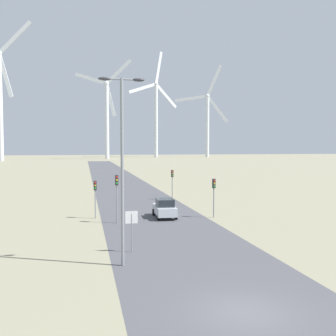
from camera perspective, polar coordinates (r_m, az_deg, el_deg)
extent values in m
plane|color=gray|center=(17.67, 11.09, -19.77)|extent=(600.00, 600.00, 0.00)
cube|color=#47474C|center=(63.65, -6.15, -3.04)|extent=(10.00, 240.00, 0.01)
cylinder|color=gray|center=(22.46, -6.66, -0.76)|extent=(0.18, 0.18, 10.68)
cylinder|color=gray|center=(22.72, -6.75, 12.67)|extent=(1.91, 0.10, 0.10)
ellipsoid|color=#333338|center=(22.65, -9.22, 12.68)|extent=(0.70, 0.32, 0.20)
ellipsoid|color=#333338|center=(22.83, -4.30, 12.63)|extent=(0.70, 0.32, 0.20)
cylinder|color=gray|center=(25.86, -5.30, -9.38)|extent=(0.07, 0.07, 2.52)
cube|color=white|center=(25.65, -5.31, -7.13)|extent=(0.81, 0.01, 0.81)
cube|color=red|center=(25.66, -5.31, -7.13)|extent=(0.76, 0.02, 0.76)
cylinder|color=gray|center=(35.41, -7.44, -4.50)|extent=(0.11, 0.11, 4.32)
cube|color=#2D2D2D|center=(35.22, -7.46, -1.75)|extent=(0.28, 0.24, 0.90)
sphere|color=red|center=(35.07, -7.45, -1.32)|extent=(0.16, 0.16, 0.16)
sphere|color=gold|center=(35.09, -7.44, -1.76)|extent=(0.16, 0.16, 0.16)
sphere|color=green|center=(35.11, -7.44, -2.20)|extent=(0.16, 0.16, 0.16)
cylinder|color=gray|center=(38.09, 6.66, -4.37)|extent=(0.11, 0.11, 3.76)
cube|color=#2D2D2D|center=(37.92, 6.67, -2.23)|extent=(0.28, 0.24, 0.90)
sphere|color=red|center=(37.77, 6.74, -1.84)|extent=(0.16, 0.16, 0.16)
sphere|color=gold|center=(37.80, 6.74, -2.25)|extent=(0.16, 0.16, 0.16)
sphere|color=green|center=(37.82, 6.74, -2.66)|extent=(0.16, 0.16, 0.16)
cylinder|color=gray|center=(38.03, -10.51, -4.53)|extent=(0.11, 0.11, 3.61)
cube|color=#2D2D2D|center=(37.87, -10.53, -2.50)|extent=(0.28, 0.24, 0.90)
sphere|color=red|center=(37.71, -10.53, -2.11)|extent=(0.16, 0.16, 0.16)
sphere|color=gold|center=(37.74, -10.52, -2.52)|extent=(0.16, 0.16, 0.16)
sphere|color=green|center=(37.77, -10.52, -2.93)|extent=(0.16, 0.16, 0.16)
cylinder|color=gray|center=(50.31, 0.62, -2.47)|extent=(0.11, 0.11, 3.84)
cube|color=#2D2D2D|center=(50.18, 0.62, -0.80)|extent=(0.28, 0.24, 0.90)
sphere|color=red|center=(50.03, 0.66, -0.51)|extent=(0.16, 0.16, 0.16)
sphere|color=gold|center=(50.05, 0.66, -0.81)|extent=(0.16, 0.16, 0.16)
sphere|color=green|center=(50.07, 0.66, -1.12)|extent=(0.16, 0.16, 0.16)
cube|color=#B7BCC1|center=(38.09, -0.50, -6.10)|extent=(1.96, 4.17, 0.80)
cube|color=#1E2328|center=(37.83, -0.46, -5.02)|extent=(1.64, 2.16, 0.70)
cylinder|color=black|center=(39.24, -2.07, -6.42)|extent=(0.22, 0.66, 0.66)
cylinder|color=black|center=(39.55, 0.31, -6.34)|extent=(0.22, 0.66, 0.66)
cylinder|color=black|center=(36.77, -1.38, -7.07)|extent=(0.22, 0.66, 0.66)
cylinder|color=black|center=(37.11, 1.16, -6.98)|extent=(0.22, 0.66, 0.66)
cylinder|color=silver|center=(198.85, -23.16, 8.06)|extent=(2.20, 2.20, 49.30)
cube|color=silver|center=(199.66, -22.52, 12.22)|extent=(6.77, 1.82, 19.69)
cube|color=silver|center=(201.60, -21.30, 17.29)|extent=(15.19, 3.49, 15.28)
cylinder|color=silver|center=(214.86, -8.86, 6.70)|extent=(2.20, 2.20, 40.38)
sphere|color=silver|center=(217.05, -8.90, 12.02)|extent=(2.60, 2.60, 2.60)
cube|color=silver|center=(216.71, -7.13, 13.74)|extent=(13.38, 4.35, 13.00)
cube|color=silver|center=(219.62, -11.21, 12.61)|extent=(16.39, 5.23, 6.76)
cube|color=silver|center=(215.39, -8.34, 9.68)|extent=(5.51, 2.05, 17.13)
cylinder|color=silver|center=(248.30, -1.74, 6.87)|extent=(2.20, 2.20, 45.75)
sphere|color=silver|center=(250.81, -1.75, 12.10)|extent=(2.60, 2.60, 2.60)
cube|color=silver|center=(253.79, -1.36, 14.39)|extent=(5.32, 2.77, 19.98)
cube|color=silver|center=(244.78, -3.73, 11.50)|extent=(17.99, 8.49, 8.19)
cube|color=silver|center=(254.43, -0.24, 10.38)|extent=(15.03, 7.15, 14.51)
cylinder|color=silver|center=(250.79, 5.74, 5.99)|extent=(2.20, 2.20, 38.43)
sphere|color=silver|center=(252.46, 5.77, 10.35)|extent=(2.60, 2.60, 2.60)
cube|color=silver|center=(251.62, 7.24, 8.40)|extent=(13.10, 4.61, 17.15)
cube|color=silver|center=(253.92, 6.74, 12.55)|extent=(9.20, 3.37, 19.26)
cube|color=silver|center=(252.52, 3.31, 10.05)|extent=(19.41, 6.63, 4.28)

